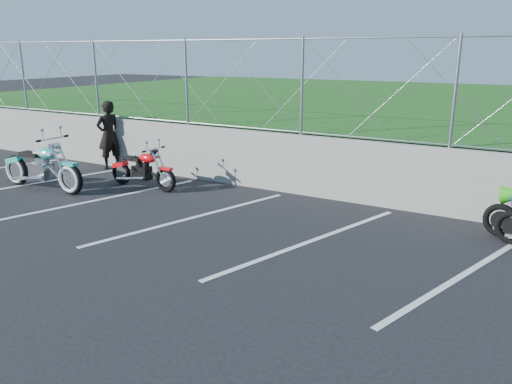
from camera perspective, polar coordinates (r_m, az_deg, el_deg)
The scene contains 8 objects.
ground at distance 8.70m, azimuth -11.04°, elevation -4.72°, with size 90.00×90.00×0.00m, color black.
retaining_wall at distance 11.27m, azimuth 0.45°, elevation 3.75°, with size 30.00×0.22×1.30m, color slate.
grass_field at distance 20.47m, azimuth 14.55°, elevation 8.71°, with size 30.00×20.00×1.30m, color #184B14.
chain_link_fence at distance 11.05m, azimuth 0.47°, elevation 12.15°, with size 28.00×0.03×2.00m.
parking_lines at distance 8.79m, azimuth -0.79°, elevation -4.17°, with size 18.29×4.31×0.01m.
cruiser_turquoise at distance 12.06m, azimuth -23.18°, elevation 2.47°, with size 2.45×0.77×1.21m.
naked_orange at distance 11.52m, azimuth -12.75°, elevation 2.37°, with size 1.90×0.65×0.95m.
person_standing at distance 13.68m, azimuth -16.49°, elevation 6.27°, with size 0.65×0.43×1.78m, color black.
Camera 1 is at (5.43, -6.09, 3.01)m, focal length 35.00 mm.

